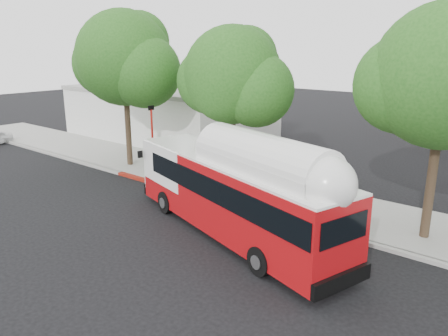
# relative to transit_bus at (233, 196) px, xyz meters

# --- Properties ---
(ground) EXTENTS (120.00, 120.00, 0.00)m
(ground) POSITION_rel_transit_bus_xyz_m (-2.77, -1.28, -1.71)
(ground) COLOR black
(ground) RESTS_ON ground
(sidewalk) EXTENTS (60.00, 5.00, 0.15)m
(sidewalk) POSITION_rel_transit_bus_xyz_m (-2.77, 5.22, -1.63)
(sidewalk) COLOR gray
(sidewalk) RESTS_ON ground
(curb_strip) EXTENTS (60.00, 0.30, 0.15)m
(curb_strip) POSITION_rel_transit_bus_xyz_m (-2.77, 2.62, -1.63)
(curb_strip) COLOR gray
(curb_strip) RESTS_ON ground
(red_curb_segment) EXTENTS (10.00, 0.32, 0.16)m
(red_curb_segment) POSITION_rel_transit_bus_xyz_m (-5.77, 2.62, -1.63)
(red_curb_segment) COLOR maroon
(red_curb_segment) RESTS_ON ground
(street_tree_left) EXTENTS (6.67, 5.80, 9.74)m
(street_tree_left) POSITION_rel_transit_bus_xyz_m (-11.30, 4.28, 4.90)
(street_tree_left) COLOR #2D2116
(street_tree_left) RESTS_ON ground
(street_tree_mid) EXTENTS (5.75, 5.00, 8.62)m
(street_tree_mid) POSITION_rel_transit_bus_xyz_m (-3.37, 4.78, 4.20)
(street_tree_mid) COLOR #2D2116
(street_tree_mid) RESTS_ON ground
(low_commercial_bldg) EXTENTS (16.20, 10.20, 4.25)m
(low_commercial_bldg) POSITION_rel_transit_bus_xyz_m (-16.77, 12.72, 0.44)
(low_commercial_bldg) COLOR silver
(low_commercial_bldg) RESTS_ON ground
(transit_bus) EXTENTS (12.46, 5.66, 3.65)m
(transit_bus) POSITION_rel_transit_bus_xyz_m (0.00, 0.00, 0.00)
(transit_bus) COLOR #A30B0F
(transit_bus) RESTS_ON ground
(signal_pole) EXTENTS (0.12, 0.41, 4.32)m
(signal_pole) POSITION_rel_transit_bus_xyz_m (-8.46, 3.30, 0.51)
(signal_pole) COLOR red
(signal_pole) RESTS_ON ground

